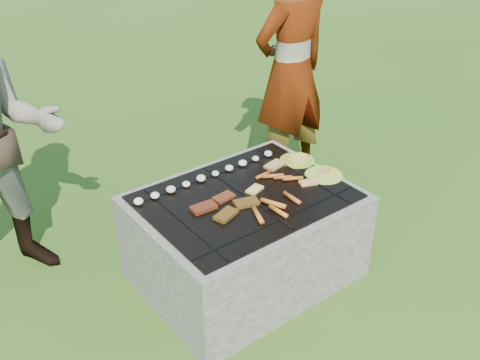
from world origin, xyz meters
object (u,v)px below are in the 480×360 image
object	(u,v)px
fire_pit	(245,239)
cook	(291,71)
plate_far	(297,161)
plate_near	(324,175)

from	to	relation	value
fire_pit	cook	size ratio (longest dim) A/B	0.68
plate_far	fire_pit	bearing A→B (deg)	-165.88
cook	plate_far	bearing A→B (deg)	51.40
fire_pit	plate_near	world-z (taller)	plate_near
plate_far	cook	bearing A→B (deg)	52.01
cook	fire_pit	bearing A→B (deg)	35.75
plate_near	plate_far	bearing A→B (deg)	89.90
fire_pit	plate_far	xyz separation A→B (m)	(0.56, 0.14, 0.33)
cook	plate_near	bearing A→B (deg)	60.15
fire_pit	plate_near	size ratio (longest dim) A/B	5.14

